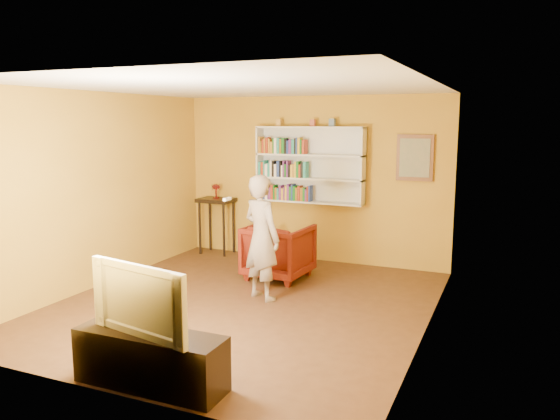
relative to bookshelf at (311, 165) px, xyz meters
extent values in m
cube|color=#412715|center=(0.00, -2.41, -1.65)|extent=(5.30, 5.80, 0.12)
cube|color=#B48421|center=(0.00, 0.11, -0.24)|extent=(5.30, 0.04, 2.70)
cube|color=#B48421|center=(0.00, -4.93, -0.24)|extent=(5.30, 0.04, 2.70)
cube|color=#B48421|center=(-2.27, -2.41, -0.24)|extent=(0.04, 5.80, 2.70)
cube|color=#B48421|center=(2.27, -2.41, -0.24)|extent=(0.04, 5.80, 2.70)
cube|color=white|center=(0.00, -2.41, 1.14)|extent=(5.30, 5.80, 0.06)
cube|color=silver|center=(0.00, 0.07, 0.01)|extent=(1.80, 0.03, 1.20)
cube|color=silver|center=(-0.89, -0.06, 0.01)|extent=(0.03, 0.28, 1.20)
cube|color=silver|center=(0.89, -0.06, 0.01)|extent=(0.03, 0.28, 1.20)
cube|color=silver|center=(0.00, -0.06, -0.59)|extent=(1.80, 0.28, 0.03)
cube|color=silver|center=(0.00, -0.06, -0.21)|extent=(1.80, 0.28, 0.03)
cube|color=silver|center=(0.00, -0.06, 0.17)|extent=(1.80, 0.28, 0.03)
cube|color=silver|center=(0.00, -0.06, 0.61)|extent=(1.80, 0.28, 0.03)
cube|color=white|center=(-0.84, -0.11, -0.45)|extent=(0.03, 0.15, 0.26)
cube|color=#6B2B82|center=(-0.80, -0.10, -0.45)|extent=(0.04, 0.18, 0.26)
cube|color=#203894|center=(-0.76, -0.11, -0.48)|extent=(0.02, 0.16, 0.20)
cube|color=white|center=(-0.72, -0.10, -0.45)|extent=(0.04, 0.18, 0.27)
cube|color=#6B2B82|center=(-0.68, -0.12, -0.45)|extent=(0.02, 0.15, 0.26)
cube|color=#6B2B82|center=(-0.65, -0.12, -0.48)|extent=(0.02, 0.15, 0.20)
cube|color=#9D2F18|center=(-0.62, -0.12, -0.46)|extent=(0.04, 0.15, 0.24)
cube|color=#16651C|center=(-0.58, -0.12, -0.46)|extent=(0.02, 0.14, 0.24)
cube|color=#865F18|center=(-0.55, -0.10, -0.48)|extent=(0.03, 0.19, 0.20)
cube|color=teal|center=(-0.51, -0.10, -0.48)|extent=(0.03, 0.19, 0.19)
cube|color=#6B2B82|center=(-0.47, -0.11, -0.46)|extent=(0.04, 0.15, 0.24)
cube|color=gold|center=(-0.43, -0.11, -0.48)|extent=(0.03, 0.16, 0.20)
cube|color=#6B2B82|center=(-0.40, -0.11, -0.47)|extent=(0.02, 0.16, 0.21)
cube|color=gold|center=(-0.37, -0.10, -0.46)|extent=(0.03, 0.18, 0.24)
cube|color=#6B2B82|center=(-0.33, -0.11, -0.45)|extent=(0.04, 0.15, 0.27)
cube|color=#16651C|center=(-0.29, -0.11, -0.46)|extent=(0.03, 0.15, 0.23)
cube|color=#203894|center=(-0.26, -0.11, -0.45)|extent=(0.02, 0.17, 0.27)
cube|color=#16651C|center=(-0.22, -0.10, -0.46)|extent=(0.04, 0.17, 0.24)
cube|color=#865F18|center=(-0.18, -0.10, -0.47)|extent=(0.03, 0.18, 0.22)
cube|color=#9D2F18|center=(-0.14, -0.11, -0.46)|extent=(0.03, 0.16, 0.25)
cube|color=#865F18|center=(-0.09, -0.11, -0.47)|extent=(0.04, 0.16, 0.22)
cube|color=#16651C|center=(-0.05, -0.10, -0.47)|extent=(0.04, 0.18, 0.22)
cube|color=#6B2B82|center=(-0.02, -0.10, -0.48)|extent=(0.02, 0.18, 0.20)
cube|color=#9D2F18|center=(0.01, -0.11, -0.46)|extent=(0.02, 0.16, 0.25)
cube|color=#203894|center=(0.04, -0.12, -0.45)|extent=(0.03, 0.15, 0.26)
cube|color=teal|center=(-0.84, -0.11, -0.08)|extent=(0.04, 0.16, 0.24)
cube|color=#9D2F18|center=(-0.79, -0.12, -0.08)|extent=(0.04, 0.14, 0.23)
cube|color=teal|center=(-0.76, -0.11, -0.07)|extent=(0.03, 0.16, 0.26)
cube|color=white|center=(-0.72, -0.12, -0.10)|extent=(0.04, 0.14, 0.21)
cube|color=teal|center=(-0.67, -0.10, -0.09)|extent=(0.04, 0.19, 0.22)
cube|color=white|center=(-0.63, -0.10, -0.07)|extent=(0.03, 0.19, 0.27)
cube|color=black|center=(-0.60, -0.10, -0.07)|extent=(0.03, 0.18, 0.25)
cube|color=white|center=(-0.55, -0.10, -0.10)|extent=(0.04, 0.18, 0.21)
cube|color=#203894|center=(-0.51, -0.11, -0.07)|extent=(0.04, 0.16, 0.26)
cube|color=black|center=(-0.47, -0.11, -0.07)|extent=(0.02, 0.16, 0.26)
cube|color=white|center=(-0.44, -0.10, -0.10)|extent=(0.03, 0.18, 0.19)
cube|color=#6B2B82|center=(-0.41, -0.11, -0.07)|extent=(0.02, 0.17, 0.27)
cube|color=#16651C|center=(-0.38, -0.11, -0.09)|extent=(0.03, 0.15, 0.21)
cube|color=#6B2B82|center=(-0.34, -0.11, -0.07)|extent=(0.03, 0.17, 0.27)
cube|color=black|center=(-0.31, -0.12, -0.10)|extent=(0.04, 0.15, 0.20)
cube|color=gold|center=(-0.27, -0.10, -0.10)|extent=(0.03, 0.19, 0.21)
cube|color=#B17923|center=(-0.24, -0.11, -0.09)|extent=(0.03, 0.16, 0.22)
cube|color=gold|center=(-0.20, -0.11, -0.07)|extent=(0.03, 0.15, 0.26)
cube|color=#16651C|center=(-0.17, -0.11, -0.07)|extent=(0.04, 0.15, 0.26)
cube|color=#9D2F18|center=(-0.13, -0.12, -0.09)|extent=(0.03, 0.15, 0.21)
cube|color=black|center=(-0.09, -0.11, -0.08)|extent=(0.04, 0.16, 0.25)
cube|color=teal|center=(-0.04, -0.11, -0.07)|extent=(0.04, 0.15, 0.26)
cube|color=#B17923|center=(-0.84, -0.10, 0.31)|extent=(0.03, 0.18, 0.27)
cube|color=#865F18|center=(-0.81, -0.10, 0.28)|extent=(0.02, 0.19, 0.20)
cube|color=#9D2F18|center=(-0.78, -0.12, 0.29)|extent=(0.03, 0.15, 0.23)
cube|color=#B17923|center=(-0.75, -0.11, 0.30)|extent=(0.03, 0.15, 0.24)
cube|color=#9D2F18|center=(-0.71, -0.11, 0.31)|extent=(0.04, 0.15, 0.26)
cube|color=#B17923|center=(-0.67, -0.12, 0.30)|extent=(0.03, 0.14, 0.24)
cube|color=#B17923|center=(-0.62, -0.11, 0.28)|extent=(0.04, 0.15, 0.19)
cube|color=#16651C|center=(-0.59, -0.10, 0.30)|extent=(0.02, 0.19, 0.25)
cube|color=white|center=(-0.55, -0.12, 0.31)|extent=(0.04, 0.15, 0.25)
cube|color=teal|center=(-0.51, -0.11, 0.31)|extent=(0.04, 0.15, 0.25)
cube|color=#865F18|center=(-0.46, -0.10, 0.30)|extent=(0.03, 0.17, 0.24)
cube|color=#16651C|center=(-0.42, -0.11, 0.31)|extent=(0.04, 0.17, 0.25)
cube|color=black|center=(-0.38, -0.12, 0.30)|extent=(0.04, 0.14, 0.24)
cube|color=#203894|center=(-0.34, -0.10, 0.29)|extent=(0.03, 0.19, 0.21)
cube|color=#6B2B82|center=(-0.30, -0.12, 0.30)|extent=(0.04, 0.14, 0.23)
cube|color=teal|center=(-0.25, -0.12, 0.30)|extent=(0.04, 0.14, 0.23)
cube|color=black|center=(-0.21, -0.11, 0.31)|extent=(0.02, 0.15, 0.25)
cube|color=#203894|center=(-0.18, -0.10, 0.31)|extent=(0.03, 0.19, 0.26)
cube|color=gold|center=(-0.14, -0.11, 0.31)|extent=(0.03, 0.16, 0.26)
cube|color=#16651C|center=(-0.11, -0.12, 0.30)|extent=(0.03, 0.14, 0.23)
cube|color=#9D2F18|center=(-0.07, -0.10, 0.30)|extent=(0.04, 0.18, 0.23)
cube|color=gold|center=(-0.54, -0.06, 0.68)|extent=(0.08, 0.08, 0.11)
cube|color=#AF4E3A|center=(0.05, -0.06, 0.67)|extent=(0.08, 0.08, 0.11)
cube|color=slate|center=(0.37, -0.06, 0.68)|extent=(0.09, 0.09, 0.12)
cube|color=brown|center=(1.65, 0.06, 0.16)|extent=(0.55, 0.04, 0.70)
cube|color=gray|center=(1.65, 0.03, 0.16)|extent=(0.45, 0.02, 0.58)
cylinder|color=black|center=(-1.92, -0.33, -1.14)|extent=(0.04, 0.04, 0.91)
cylinder|color=black|center=(-1.45, -0.33, -1.14)|extent=(0.04, 0.04, 0.91)
cylinder|color=black|center=(-1.92, 0.01, -1.14)|extent=(0.04, 0.04, 0.91)
cylinder|color=black|center=(-1.45, 0.01, -1.14)|extent=(0.04, 0.04, 0.91)
cube|color=black|center=(-1.69, -0.16, -0.65)|extent=(0.60, 0.45, 0.06)
cylinder|color=maroon|center=(-1.69, -0.16, -0.61)|extent=(0.11, 0.11, 0.02)
cylinder|color=maroon|center=(-1.69, -0.16, -0.53)|extent=(0.03, 0.03, 0.13)
ellipsoid|color=maroon|center=(-1.69, -0.16, -0.42)|extent=(0.14, 0.14, 0.09)
cylinder|color=beige|center=(-1.61, -0.16, -0.42)|extent=(0.01, 0.01, 0.11)
cylinder|color=beige|center=(-1.63, -0.12, -0.42)|extent=(0.01, 0.01, 0.11)
cylinder|color=beige|center=(-1.66, -0.09, -0.42)|extent=(0.01, 0.01, 0.11)
cylinder|color=beige|center=(-1.71, -0.09, -0.42)|extent=(0.01, 0.01, 0.11)
cylinder|color=beige|center=(-1.74, -0.12, -0.42)|extent=(0.01, 0.01, 0.11)
cylinder|color=beige|center=(-1.76, -0.16, -0.42)|extent=(0.01, 0.01, 0.11)
cylinder|color=beige|center=(-1.74, -0.20, -0.42)|extent=(0.01, 0.01, 0.11)
cylinder|color=beige|center=(-1.71, -0.23, -0.42)|extent=(0.01, 0.01, 0.11)
cylinder|color=beige|center=(-1.66, -0.23, -0.42)|extent=(0.01, 0.01, 0.11)
cylinder|color=beige|center=(-1.63, -0.20, -0.42)|extent=(0.01, 0.01, 0.11)
imported|color=#4C0B05|center=(-0.08, -1.14, -1.19)|extent=(0.92, 0.95, 0.81)
imported|color=#7F6D5D|center=(0.11, -2.11, -0.78)|extent=(0.70, 0.60, 1.63)
cube|color=white|center=(-0.19, -2.47, -0.25)|extent=(0.04, 0.15, 0.04)
cube|color=black|center=(0.24, -4.66, -1.35)|extent=(1.37, 0.41, 0.49)
imported|color=black|center=(0.24, -4.66, -0.79)|extent=(1.10, 0.35, 0.63)
camera|label=1|loc=(3.06, -8.32, 0.70)|focal=35.00mm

